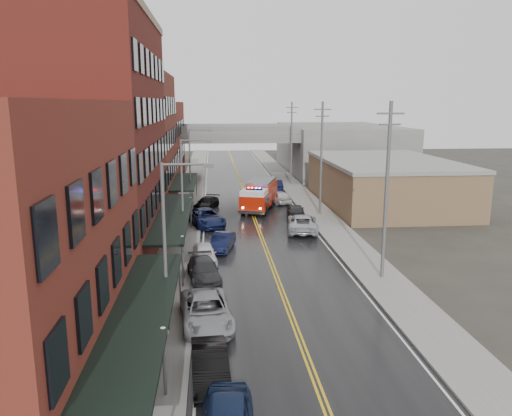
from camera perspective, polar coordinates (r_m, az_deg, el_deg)
road at (r=48.39m, az=0.20°, el=-2.25°), size 11.00×160.00×0.02m
sidewalk_left at (r=48.27m, az=-8.47°, el=-2.34°), size 3.00×160.00×0.15m
sidewalk_right at (r=49.56m, az=8.64°, el=-1.97°), size 3.00×160.00×0.15m
curb_left at (r=48.20m, az=-6.51°, el=-2.31°), size 0.30×160.00×0.15m
curb_right at (r=49.20m, az=6.77°, el=-2.02°), size 0.30×160.00×0.15m
brick_building_b at (r=40.81m, az=-17.92°, el=7.33°), size 9.00×20.00×18.00m
brick_building_c at (r=58.07m, az=-14.08°, el=7.27°), size 9.00×15.00×15.00m
brick_building_far at (r=75.48m, az=-12.00°, el=7.22°), size 9.00×20.00×12.00m
tan_building at (r=60.97m, az=14.47°, el=2.72°), size 14.00×22.00×5.00m
right_far_block at (r=89.89m, az=9.38°, el=6.76°), size 18.00×30.00×8.00m
awning_0 at (r=22.76m, az=-12.91°, el=-11.37°), size 2.60×16.00×3.09m
awning_1 at (r=40.82m, az=-9.41°, el=-0.80°), size 2.60×18.00×3.09m
awning_2 at (r=57.98m, az=-8.17°, el=3.00°), size 2.60×13.00×3.09m
globe_lamp_0 at (r=21.12m, az=-10.52°, el=-15.21°), size 0.44×0.44×3.12m
globe_lamp_1 at (r=34.14m, az=-8.38°, el=-4.46°), size 0.44×0.44×3.12m
globe_lamp_2 at (r=47.73m, az=-7.47°, el=0.28°), size 0.44×0.44×3.12m
street_lamp_0 at (r=25.70m, az=-9.88°, el=-3.34°), size 2.64×0.22×9.00m
street_lamp_1 at (r=41.32m, az=-8.11°, el=2.50°), size 2.64×0.22×9.00m
street_lamp_2 at (r=57.15m, az=-7.31°, el=5.12°), size 2.64×0.22×9.00m
utility_pole_0 at (r=34.20m, az=14.70°, el=2.17°), size 1.80×0.24×12.00m
utility_pole_1 at (r=53.27m, az=7.48°, el=5.84°), size 1.80×0.24×12.00m
utility_pole_2 at (r=72.85m, az=4.06°, el=7.53°), size 1.80×0.24×12.00m
overpass at (r=79.05m, az=-1.96°, el=7.66°), size 40.00×10.00×7.50m
fire_truck at (r=56.35m, az=0.37°, el=1.57°), size 5.35×9.18×3.19m
parked_car_left_1 at (r=22.71m, az=-5.27°, el=-17.49°), size 1.82×4.56×1.48m
parked_car_left_2 at (r=27.75m, az=-5.70°, el=-11.65°), size 3.22×6.00×1.60m
parked_car_left_3 at (r=34.29m, az=-5.98°, el=-7.13°), size 2.63×5.12×1.42m
parked_car_left_4 at (r=38.01m, az=-5.90°, el=-5.21°), size 2.08×4.32×1.42m
parked_car_left_5 at (r=41.07m, az=-3.89°, el=-3.88°), size 2.47×4.50×1.40m
parked_car_left_6 at (r=49.20m, az=-5.74°, el=-1.09°), size 4.36×6.53×1.66m
parked_car_left_7 at (r=57.03m, az=-5.67°, el=0.56°), size 3.37×5.04×1.36m
parked_car_right_0 at (r=47.00m, az=5.31°, el=-1.71°), size 3.57×6.24×1.64m
parked_car_right_1 at (r=52.86m, az=4.53°, el=-0.34°), size 2.42×4.78×1.33m
parked_car_right_2 at (r=60.08m, az=2.58°, el=1.29°), size 3.09×4.92×1.56m
parked_car_right_3 at (r=68.22m, az=2.20°, el=2.59°), size 1.69×4.85×1.60m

